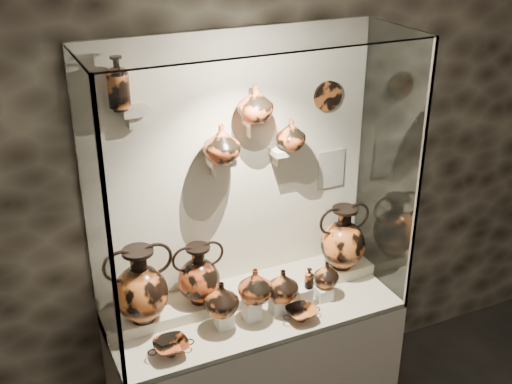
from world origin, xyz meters
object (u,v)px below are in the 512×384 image
jug_a (221,299)px  jug_e (326,274)px  amphora_mid (199,274)px  kylix_left (171,347)px  jug_b (255,285)px  kylix_right (301,313)px  ovoid_vase_c (291,134)px  ovoid_vase_a (222,144)px  lekythos_tall (118,81)px  amphora_right (343,237)px  lekythos_small (309,277)px  amphora_left (140,285)px  ovoid_vase_b (255,103)px  jug_c (283,285)px

jug_a → jug_e: (0.68, 0.03, -0.04)m
amphora_mid → kylix_left: size_ratio=1.52×
jug_a → jug_b: jug_b is taller
jug_b → kylix_right: size_ratio=0.91×
jug_b → ovoid_vase_c: 0.86m
jug_e → ovoid_vase_a: ovoid_vase_a is taller
amphora_mid → lekythos_tall: size_ratio=1.23×
amphora_right → jug_a: amphora_right is taller
lekythos_small → kylix_right: (-0.11, -0.11, -0.15)m
amphora_left → amphora_right: (1.28, 0.01, -0.02)m
jug_b → ovoid_vase_a: (-0.08, 0.25, 0.76)m
kylix_right → ovoid_vase_a: size_ratio=1.06×
amphora_left → ovoid_vase_a: bearing=20.2°
amphora_right → lekythos_tall: bearing=-176.9°
jug_b → ovoid_vase_a: ovoid_vase_a is taller
amphora_right → kylix_right: size_ratio=1.86×
ovoid_vase_b → amphora_left: bearing=-168.5°
jug_e → lekythos_tall: (-1.07, 0.26, 1.23)m
amphora_mid → jug_e: bearing=-28.9°
jug_c → jug_e: size_ratio=1.21×
kylix_right → ovoid_vase_b: ovoid_vase_b is taller
kylix_right → kylix_left: bearing=-172.6°
kylix_right → ovoid_vase_b: bearing=116.5°
amphora_left → jug_a: amphora_left is taller
jug_b → jug_c: (0.17, 0.00, -0.05)m
lekythos_small → jug_e: bearing=10.8°
jug_b → jug_a: bearing=-170.1°
jug_a → jug_c: size_ratio=1.05×
amphora_mid → jug_c: amphora_mid is taller
jug_a → lekythos_small: size_ratio=1.38×
jug_c → ovoid_vase_a: (-0.25, 0.25, 0.81)m
lekythos_small → ovoid_vase_c: size_ratio=0.83×
amphora_mid → jug_e: size_ratio=2.31×
ovoid_vase_a → jug_e: bearing=-8.9°
kylix_left → ovoid_vase_b: ovoid_vase_b is taller
ovoid_vase_a → amphora_right: bearing=8.2°
jug_b → kylix_right: (0.24, -0.11, -0.19)m
amphora_left → lekythos_tall: (0.01, 0.11, 1.09)m
amphora_mid → kylix_right: size_ratio=1.63×
jug_c → ovoid_vase_b: (-0.05, 0.26, 1.00)m
amphora_left → kylix_right: size_ratio=2.00×
amphora_right → ovoid_vase_c: ovoid_vase_c is taller
amphora_right → kylix_right: 0.59m
ovoid_vase_c → lekythos_tall: bearing=157.7°
ovoid_vase_b → ovoid_vase_c: ovoid_vase_b is taller
amphora_right → kylix_left: size_ratio=1.73×
amphora_right → kylix_left: amphora_right is taller
amphora_right → kylix_left: (-1.21, -0.28, -0.23)m
ovoid_vase_a → lekythos_small: bearing=-18.0°
ovoid_vase_a → ovoid_vase_c: bearing=15.3°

